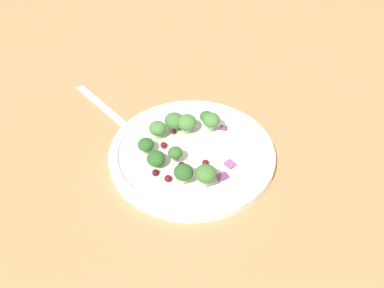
# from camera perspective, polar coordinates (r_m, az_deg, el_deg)

# --- Properties ---
(ground_plane) EXTENTS (1.80, 1.80, 0.02)m
(ground_plane) POSITION_cam_1_polar(r_m,az_deg,el_deg) (0.72, -2.43, -1.74)
(ground_plane) COLOR tan
(plate) EXTENTS (0.24, 0.24, 0.02)m
(plate) POSITION_cam_1_polar(r_m,az_deg,el_deg) (0.71, -0.00, -1.09)
(plate) COLOR white
(plate) RESTS_ON ground_plane
(dressing_pool) EXTENTS (0.14, 0.14, 0.00)m
(dressing_pool) POSITION_cam_1_polar(r_m,az_deg,el_deg) (0.70, -0.00, -0.84)
(dressing_pool) COLOR white
(dressing_pool) RESTS_ON plate
(broccoli_floret_0) EXTENTS (0.02, 0.02, 0.02)m
(broccoli_floret_0) POSITION_cam_1_polar(r_m,az_deg,el_deg) (0.67, -1.94, -1.05)
(broccoli_floret_0) COLOR #8EB77A
(broccoli_floret_0) RESTS_ON plate
(broccoli_floret_1) EXTENTS (0.03, 0.03, 0.03)m
(broccoli_floret_1) POSITION_cam_1_polar(r_m,az_deg,el_deg) (0.72, -2.08, 2.68)
(broccoli_floret_1) COLOR #8EB77A
(broccoli_floret_1) RESTS_ON plate
(broccoli_floret_2) EXTENTS (0.02, 0.02, 0.02)m
(broccoli_floret_2) POSITION_cam_1_polar(r_m,az_deg,el_deg) (0.74, 1.67, 3.17)
(broccoli_floret_2) COLOR #ADD18E
(broccoli_floret_2) RESTS_ON plate
(broccoli_floret_3) EXTENTS (0.03, 0.03, 0.03)m
(broccoli_floret_3) POSITION_cam_1_polar(r_m,az_deg,el_deg) (0.72, -0.64, 2.51)
(broccoli_floret_3) COLOR #8EB77A
(broccoli_floret_3) RESTS_ON plate
(broccoli_floret_4) EXTENTS (0.03, 0.03, 0.03)m
(broccoli_floret_4) POSITION_cam_1_polar(r_m,az_deg,el_deg) (0.64, 1.62, -3.49)
(broccoli_floret_4) COLOR #9EC684
(broccoli_floret_4) RESTS_ON plate
(broccoli_floret_5) EXTENTS (0.02, 0.02, 0.02)m
(broccoli_floret_5) POSITION_cam_1_polar(r_m,az_deg,el_deg) (0.69, -5.35, -0.11)
(broccoli_floret_5) COLOR #8EB77A
(broccoli_floret_5) RESTS_ON plate
(broccoli_floret_6) EXTENTS (0.03, 0.03, 0.03)m
(broccoli_floret_6) POSITION_cam_1_polar(r_m,az_deg,el_deg) (0.67, -4.17, -1.72)
(broccoli_floret_6) COLOR #ADD18E
(broccoli_floret_6) RESTS_ON plate
(broccoli_floret_7) EXTENTS (0.03, 0.03, 0.03)m
(broccoli_floret_7) POSITION_cam_1_polar(r_m,az_deg,el_deg) (0.72, 2.25, 2.75)
(broccoli_floret_7) COLOR #9EC684
(broccoli_floret_7) RESTS_ON plate
(broccoli_floret_8) EXTENTS (0.03, 0.03, 0.03)m
(broccoli_floret_8) POSITION_cam_1_polar(r_m,az_deg,el_deg) (0.64, -0.98, -3.32)
(broccoli_floret_8) COLOR #ADD18E
(broccoli_floret_8) RESTS_ON plate
(broccoli_floret_9) EXTENTS (0.03, 0.03, 0.03)m
(broccoli_floret_9) POSITION_cam_1_polar(r_m,az_deg,el_deg) (0.71, -4.01, 1.79)
(broccoli_floret_9) COLOR #ADD18E
(broccoli_floret_9) RESTS_ON plate
(cranberry_0) EXTENTS (0.01, 0.01, 0.01)m
(cranberry_0) POSITION_cam_1_polar(r_m,az_deg,el_deg) (0.68, 1.46, -2.30)
(cranberry_0) COLOR maroon
(cranberry_0) RESTS_ON plate
(cranberry_1) EXTENTS (0.01, 0.01, 0.01)m
(cranberry_1) POSITION_cam_1_polar(r_m,az_deg,el_deg) (0.73, -2.13, 1.42)
(cranberry_1) COLOR #4C0A14
(cranberry_1) RESTS_ON plate
(cranberry_2) EXTENTS (0.01, 0.01, 0.01)m
(cranberry_2) POSITION_cam_1_polar(r_m,az_deg,el_deg) (0.66, -1.53, -3.66)
(cranberry_2) COLOR maroon
(cranberry_2) RESTS_ON plate
(cranberry_3) EXTENTS (0.01, 0.01, 0.01)m
(cranberry_3) POSITION_cam_1_polar(r_m,az_deg,el_deg) (0.70, -3.29, -0.14)
(cranberry_3) COLOR maroon
(cranberry_3) RESTS_ON plate
(cranberry_4) EXTENTS (0.01, 0.01, 0.01)m
(cranberry_4) POSITION_cam_1_polar(r_m,az_deg,el_deg) (0.68, -1.22, -2.48)
(cranberry_4) COLOR #4C0A14
(cranberry_4) RESTS_ON plate
(cranberry_5) EXTENTS (0.01, 0.01, 0.01)m
(cranberry_5) POSITION_cam_1_polar(r_m,az_deg,el_deg) (0.67, -4.23, -3.34)
(cranberry_5) COLOR #4C0A14
(cranberry_5) RESTS_ON plate
(cranberry_6) EXTENTS (0.01, 0.01, 0.01)m
(cranberry_6) POSITION_cam_1_polar(r_m,az_deg,el_deg) (0.66, -2.78, -4.01)
(cranberry_6) COLOR maroon
(cranberry_6) RESTS_ON plate
(onion_bit_0) EXTENTS (0.01, 0.01, 0.01)m
(onion_bit_0) POSITION_cam_1_polar(r_m,az_deg,el_deg) (0.74, 3.65, 1.82)
(onion_bit_0) COLOR #843D75
(onion_bit_0) RESTS_ON plate
(onion_bit_1) EXTENTS (0.01, 0.02, 0.00)m
(onion_bit_1) POSITION_cam_1_polar(r_m,az_deg,el_deg) (0.68, 4.40, -2.30)
(onion_bit_1) COLOR #A35B93
(onion_bit_1) RESTS_ON plate
(onion_bit_2) EXTENTS (0.02, 0.01, 0.00)m
(onion_bit_2) POSITION_cam_1_polar(r_m,az_deg,el_deg) (0.66, 3.52, -3.74)
(onion_bit_2) COLOR #843D75
(onion_bit_2) RESTS_ON plate
(onion_bit_3) EXTENTS (0.01, 0.01, 0.01)m
(onion_bit_3) POSITION_cam_1_polar(r_m,az_deg,el_deg) (0.66, 1.50, -3.89)
(onion_bit_3) COLOR #934C84
(onion_bit_3) RESTS_ON plate
(fork) EXTENTS (0.06, 0.19, 0.01)m
(fork) POSITION_cam_1_polar(r_m,az_deg,el_deg) (0.79, -8.96, 3.23)
(fork) COLOR silver
(fork) RESTS_ON ground_plane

